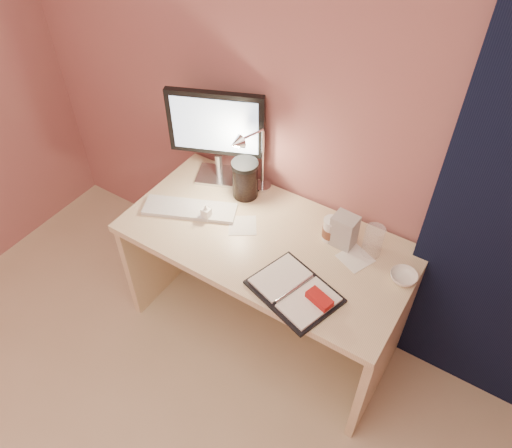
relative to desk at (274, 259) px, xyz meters
The scene contains 13 objects.
desk is the anchor object (origin of this frame).
monitor 0.73m from the desk, 158.83° to the left, with size 0.46×0.25×0.52m.
keyboard 0.50m from the desk, 164.43° to the right, with size 0.47×0.14×0.02m, color silver.
planner 0.47m from the desk, 45.67° to the right, with size 0.43×0.37×0.06m.
paper_b 0.47m from the desk, ahead, with size 0.13×0.13×0.00m, color white.
paper_c 0.28m from the desk, 155.11° to the right, with size 0.13×0.13×0.00m, color white.
coffee_cup 0.39m from the desk, 17.97° to the left, with size 0.08×0.08×0.13m.
clear_cup 0.56m from the desk, 12.93° to the left, with size 0.09×0.09×0.16m, color white.
bowl 0.69m from the desk, ahead, with size 0.12×0.12×0.04m, color white.
lotion_bottle 0.44m from the desk, 159.71° to the right, with size 0.04×0.04×0.09m, color white.
dark_jar 0.43m from the desk, 152.77° to the left, with size 0.13×0.13×0.19m, color black.
product_box 0.45m from the desk, 15.77° to the left, with size 0.11×0.09×0.17m, color silver.
desk_lamp 0.52m from the desk, 143.32° to the left, with size 0.14×0.24×0.39m.
Camera 1 is at (0.84, -0.03, 2.45)m, focal length 35.00 mm.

